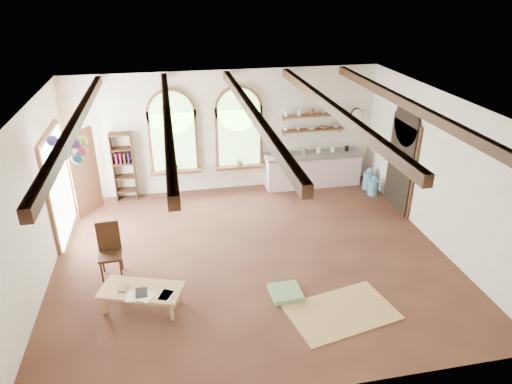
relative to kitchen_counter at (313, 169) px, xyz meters
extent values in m
plane|color=brown|center=(-2.30, -3.20, -0.48)|extent=(8.00, 8.00, 0.00)
cube|color=brown|center=(-3.70, 0.24, 0.97)|extent=(1.24, 0.08, 1.64)
cylinder|color=brown|center=(-3.70, 0.24, 1.72)|extent=(1.24, 0.08, 1.24)
cube|color=#8DC878|center=(-3.70, 0.20, 0.97)|extent=(1.10, 0.04, 1.50)
cube|color=brown|center=(-3.70, 0.15, 0.18)|extent=(1.30, 0.28, 0.08)
cube|color=brown|center=(-2.00, 0.24, 0.97)|extent=(1.24, 0.08, 1.64)
cylinder|color=brown|center=(-2.00, 0.24, 1.72)|extent=(1.24, 0.08, 1.24)
cube|color=#8DC878|center=(-2.00, 0.20, 0.97)|extent=(1.10, 0.04, 1.50)
cube|color=brown|center=(-2.00, 0.15, 0.18)|extent=(1.30, 0.28, 0.08)
cube|color=brown|center=(-6.25, -1.40, 0.67)|extent=(0.10, 1.90, 2.50)
cube|color=black|center=(1.65, -1.70, 0.62)|extent=(0.10, 1.30, 2.40)
cube|color=beige|center=(0.00, 0.00, -0.05)|extent=(2.60, 0.55, 0.86)
cube|color=slate|center=(0.00, 0.00, 0.42)|extent=(2.68, 0.62, 0.08)
cube|color=brown|center=(0.00, 0.18, 1.07)|extent=(1.70, 0.24, 0.04)
cube|color=brown|center=(0.00, 0.18, 1.47)|extent=(1.70, 0.24, 0.04)
cylinder|color=black|center=(1.25, 0.25, 1.42)|extent=(0.32, 0.04, 0.32)
cube|color=#3C2213|center=(-5.25, 0.12, 0.42)|extent=(0.03, 0.32, 1.80)
cube|color=#3C2213|center=(-4.75, 0.12, 0.42)|extent=(0.03, 0.32, 1.80)
cube|color=tan|center=(-4.50, -4.39, -0.10)|extent=(1.55, 1.08, 0.05)
cube|color=tan|center=(-5.15, -4.41, -0.30)|extent=(0.06, 0.06, 0.36)
cube|color=tan|center=(-4.00, -4.81, -0.30)|extent=(0.06, 0.06, 0.36)
cube|color=tan|center=(-5.00, -3.98, -0.30)|extent=(0.06, 0.06, 0.36)
cube|color=tan|center=(-3.85, -4.38, -0.30)|extent=(0.06, 0.06, 0.36)
cube|color=#3C2213|center=(-5.10, -3.30, -0.02)|extent=(0.45, 0.45, 0.05)
cube|color=#3C2213|center=(-5.11, -3.10, 0.30)|extent=(0.44, 0.06, 0.64)
cube|color=tan|center=(-1.10, -5.20, -0.47)|extent=(2.02, 1.47, 0.02)
cube|color=gray|center=(-1.94, -4.55, -0.43)|extent=(0.57, 0.57, 0.10)
cylinder|color=#5998C0|center=(1.44, -0.53, -0.24)|extent=(0.31, 0.31, 0.47)
sphere|color=#5998C0|center=(1.44, -0.53, 0.05)|extent=(0.17, 0.17, 0.17)
cylinder|color=#5998C0|center=(1.41, -0.90, -0.27)|extent=(0.27, 0.27, 0.41)
sphere|color=#5998C0|center=(1.41, -0.90, -0.02)|extent=(0.15, 0.15, 0.15)
cylinder|color=white|center=(-5.70, -2.40, 2.30)|extent=(0.01, 0.01, 0.85)
sphere|color=#2B86BC|center=(-5.55, -2.46, 1.69)|extent=(0.22, 0.22, 0.22)
sphere|color=#CD445C|center=(-5.47, -2.36, 1.81)|extent=(0.22, 0.22, 0.22)
sphere|color=#A7F734|center=(-5.46, -2.20, 1.93)|extent=(0.22, 0.22, 0.22)
sphere|color=white|center=(-5.64, -2.25, 2.05)|extent=(0.22, 0.22, 0.22)
sphere|color=yellow|center=(-5.74, -2.17, 1.69)|extent=(0.22, 0.22, 0.22)
sphere|color=#76BD51|center=(-5.90, -2.16, 1.81)|extent=(0.22, 0.22, 0.22)
sphere|color=#BF5A7E|center=(-5.85, -2.34, 1.93)|extent=(0.22, 0.22, 0.22)
sphere|color=#583AF6|center=(-5.93, -2.44, 2.05)|extent=(0.22, 0.22, 0.22)
sphere|color=#F43693|center=(-5.94, -2.60, 1.69)|extent=(0.22, 0.22, 0.22)
sphere|color=#96EB53|center=(-5.76, -2.55, 1.81)|extent=(0.22, 0.22, 0.22)
sphere|color=beige|center=(-5.66, -2.63, 1.93)|extent=(0.22, 0.22, 0.22)
sphere|color=#5F4198|center=(-5.50, -2.64, 2.05)|extent=(0.22, 0.22, 0.22)
imported|color=olive|center=(-4.88, -4.30, -0.06)|extent=(0.20, 0.26, 0.02)
cube|color=black|center=(-4.49, -4.50, -0.07)|extent=(0.20, 0.29, 0.01)
imported|color=#598C4C|center=(-3.70, 0.12, 0.37)|extent=(0.27, 0.23, 0.30)
imported|color=#598C4C|center=(-2.00, 0.12, 0.37)|extent=(0.27, 0.23, 0.30)
imported|color=white|center=(-0.75, 0.18, 1.14)|extent=(0.12, 0.10, 0.10)
imported|color=beige|center=(-0.40, 0.18, 1.14)|extent=(0.10, 0.10, 0.09)
imported|color=beige|center=(-0.05, 0.18, 1.12)|extent=(0.22, 0.22, 0.05)
imported|color=#8C664C|center=(0.30, 0.18, 1.12)|extent=(0.20, 0.20, 0.06)
imported|color=slate|center=(0.65, 0.18, 1.19)|extent=(0.18, 0.18, 0.19)
camera|label=1|loc=(-3.78, -11.05, 4.87)|focal=32.00mm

